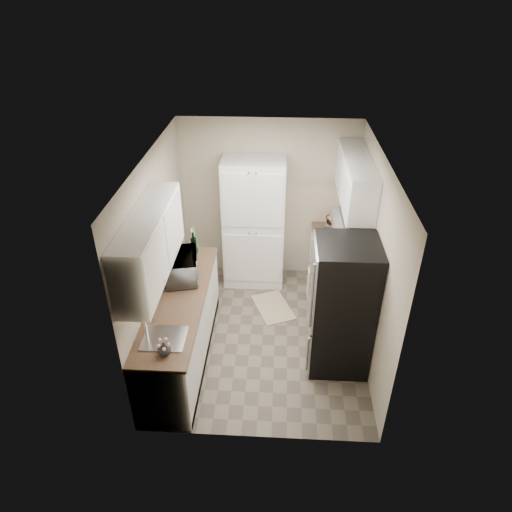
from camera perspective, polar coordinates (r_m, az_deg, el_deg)
The scene contains 16 objects.
ground at distance 6.28m, azimuth 0.86°, elevation -9.81°, with size 3.20×3.20×0.00m, color #665B4C.
room_shell at distance 5.33m, azimuth 0.80°, elevation 3.26°, with size 2.64×3.24×2.52m.
pantry_cabinet at distance 6.80m, azimuth -0.27°, elevation 4.04°, with size 0.90×0.55×2.00m, color white.
base_cabinet_left at distance 5.79m, azimuth -9.26°, elevation -8.90°, with size 0.60×2.30×0.88m, color white.
countertop_left at distance 5.50m, azimuth -9.67°, elevation -5.27°, with size 0.63×2.33×0.04m, color brown.
base_cabinet_right at distance 7.01m, azimuth 9.43°, elevation -0.80°, with size 0.60×0.80×0.88m, color white.
countertop_right at distance 6.78m, azimuth 9.77°, elevation 2.47°, with size 0.63×0.83×0.04m, color brown.
electric_range at distance 6.33m, azimuth 9.92°, elevation -4.42°, with size 0.71×0.78×1.13m.
refrigerator at distance 5.47m, azimuth 10.68°, elevation -6.24°, with size 0.70×0.72×1.70m, color #B7B7BC.
microwave at distance 5.73m, azimuth -9.31°, elevation -1.34°, with size 0.58×0.40×0.32m, color #AFB0B4.
wine_bottle at distance 6.18m, azimuth -7.80°, elevation 1.42°, with size 0.08×0.08×0.31m, color black.
flower_vase at distance 4.73m, azimuth -11.43°, elevation -11.30°, with size 0.14×0.14×0.14m, color silver.
cutting_board at distance 6.33m, azimuth -7.51°, elevation 2.07°, with size 0.02×0.23×0.28m, color green.
toaster_oven at distance 6.73m, azimuth 9.92°, elevation 3.43°, with size 0.29×0.36×0.21m, color silver.
fruit_basket at distance 6.64m, azimuth 9.87°, elevation 4.62°, with size 0.26×0.26×0.11m, color orange, non-canonical shape.
kitchen_mat at distance 6.74m, azimuth 2.15°, elevation -6.41°, with size 0.45×0.72×0.01m, color tan.
Camera 1 is at (0.17, -4.68, 4.19)m, focal length 32.00 mm.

